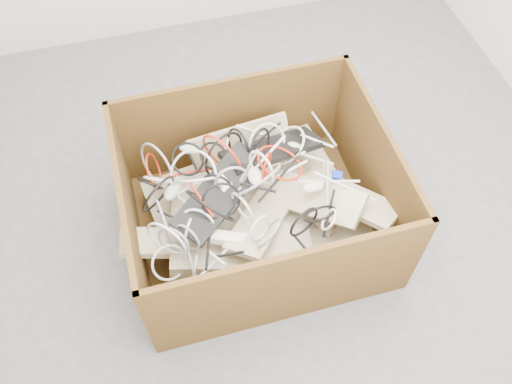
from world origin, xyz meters
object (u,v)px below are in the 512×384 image
object	(u,v)px
vga_plug	(337,175)
cardboard_box	(254,214)
power_strip_left	(202,207)
power_strip_right	(225,238)

from	to	relation	value
vga_plug	cardboard_box	bearing A→B (deg)	-164.53
cardboard_box	power_strip_left	size ratio (longest dim) A/B	3.56
cardboard_box	power_strip_left	world-z (taller)	cardboard_box
power_strip_left	cardboard_box	bearing A→B (deg)	-18.80
power_strip_right	vga_plug	size ratio (longest dim) A/B	5.73
cardboard_box	power_strip_right	xyz separation A→B (m)	(-0.18, -0.19, 0.17)
power_strip_left	power_strip_right	distance (m)	0.17
cardboard_box	power_strip_left	distance (m)	0.33
power_strip_left	power_strip_right	bearing A→B (deg)	-93.71
power_strip_right	vga_plug	xyz separation A→B (m)	(0.56, 0.15, 0.05)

